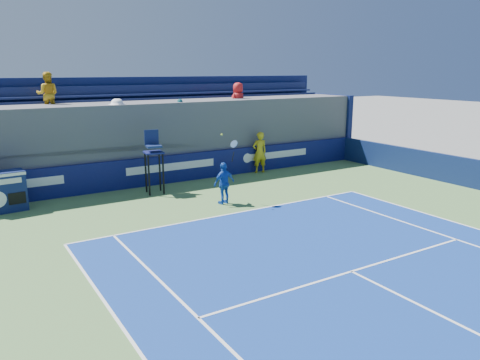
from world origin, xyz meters
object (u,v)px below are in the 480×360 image
match_clock (5,191)px  tennis_player (224,183)px  umpire_chair (154,155)px  ball_person (260,152)px

match_clock → tennis_player: size_ratio=0.54×
match_clock → tennis_player: tennis_player is taller
match_clock → umpire_chair: 5.32m
umpire_chair → match_clock: bearing=176.0°
match_clock → umpire_chair: (5.25, -0.36, 0.79)m
ball_person → umpire_chair: umpire_chair is taller
ball_person → match_clock: bearing=12.8°
ball_person → match_clock: size_ratio=1.37×
umpire_chair → tennis_player: 3.26m
ball_person → umpire_chair: size_ratio=0.77×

